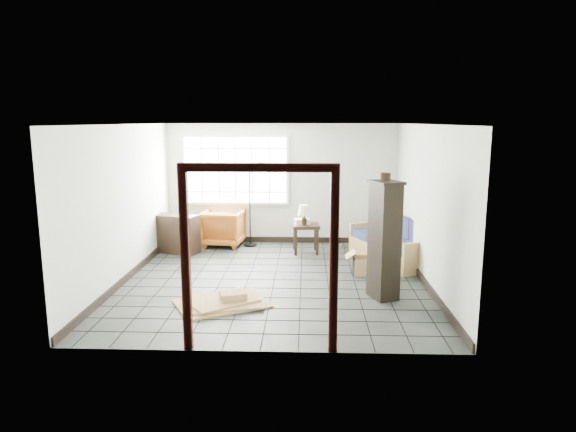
{
  "coord_description": "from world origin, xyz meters",
  "views": [
    {
      "loc": [
        0.53,
        -8.34,
        2.66
      ],
      "look_at": [
        0.22,
        0.3,
        1.05
      ],
      "focal_mm": 32.0,
      "sensor_mm": 36.0,
      "label": 1
    }
  ],
  "objects_px": {
    "futon_sofa": "(393,245)",
    "side_table": "(306,229)",
    "tall_shelf": "(384,239)",
    "armchair": "(223,226)"
  },
  "relations": [
    {
      "from": "armchair",
      "to": "tall_shelf",
      "type": "relative_size",
      "value": 0.47
    },
    {
      "from": "armchair",
      "to": "futon_sofa",
      "type": "bearing_deg",
      "value": 168.37
    },
    {
      "from": "futon_sofa",
      "to": "armchair",
      "type": "bearing_deg",
      "value": 137.82
    },
    {
      "from": "futon_sofa",
      "to": "armchair",
      "type": "height_order",
      "value": "futon_sofa"
    },
    {
      "from": "futon_sofa",
      "to": "armchair",
      "type": "distance_m",
      "value": 3.63
    },
    {
      "from": "futon_sofa",
      "to": "side_table",
      "type": "distance_m",
      "value": 1.78
    },
    {
      "from": "side_table",
      "to": "tall_shelf",
      "type": "xyz_separation_m",
      "value": [
        1.18,
        -2.67,
        0.42
      ]
    },
    {
      "from": "futon_sofa",
      "to": "side_table",
      "type": "xyz_separation_m",
      "value": [
        -1.68,
        0.57,
        0.18
      ]
    },
    {
      "from": "side_table",
      "to": "tall_shelf",
      "type": "bearing_deg",
      "value": -66.2
    },
    {
      "from": "futon_sofa",
      "to": "side_table",
      "type": "bearing_deg",
      "value": 137.0
    }
  ]
}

